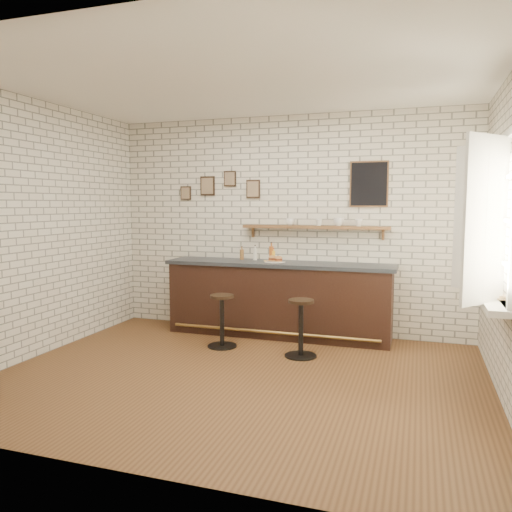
{
  "coord_description": "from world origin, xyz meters",
  "views": [
    {
      "loc": [
        1.75,
        -4.74,
        1.79
      ],
      "look_at": [
        -0.1,
        0.9,
        1.17
      ],
      "focal_mm": 35.0,
      "sensor_mm": 36.0,
      "label": 1
    }
  ],
  "objects_px": {
    "sandwich_plate": "(275,262)",
    "bitters_bottle_amber": "(271,253)",
    "condiment_bottle_yellow": "(273,255)",
    "bitters_bottle_white": "(255,254)",
    "shelf_cup_c": "(339,222)",
    "shelf_cup_d": "(359,223)",
    "book_lower": "(489,297)",
    "bar_stool_left": "(222,319)",
    "bitters_bottle_brown": "(242,254)",
    "ciabatta_sandwich": "(275,259)",
    "bar_stool_right": "(301,326)",
    "shelf_cup_b": "(319,222)",
    "book_upper": "(489,294)",
    "shelf_cup_a": "(290,222)",
    "bar_counter": "(278,299)"
  },
  "relations": [
    {
      "from": "sandwich_plate",
      "to": "bitters_bottle_amber",
      "type": "relative_size",
      "value": 1.09
    },
    {
      "from": "sandwich_plate",
      "to": "condiment_bottle_yellow",
      "type": "height_order",
      "value": "condiment_bottle_yellow"
    },
    {
      "from": "bitters_bottle_white",
      "to": "shelf_cup_c",
      "type": "bearing_deg",
      "value": 3.82
    },
    {
      "from": "shelf_cup_d",
      "to": "book_lower",
      "type": "distance_m",
      "value": 2.26
    },
    {
      "from": "bitters_bottle_white",
      "to": "bitters_bottle_amber",
      "type": "distance_m",
      "value": 0.24
    },
    {
      "from": "bar_stool_left",
      "to": "shelf_cup_d",
      "type": "xyz_separation_m",
      "value": [
        1.56,
        0.95,
        1.19
      ]
    },
    {
      "from": "book_lower",
      "to": "bitters_bottle_brown",
      "type": "bearing_deg",
      "value": 161.79
    },
    {
      "from": "ciabatta_sandwich",
      "to": "shelf_cup_d",
      "type": "relative_size",
      "value": 2.21
    },
    {
      "from": "bar_stool_right",
      "to": "bar_stool_left",
      "type": "bearing_deg",
      "value": 175.12
    },
    {
      "from": "shelf_cup_b",
      "to": "shelf_cup_d",
      "type": "xyz_separation_m",
      "value": [
        0.53,
        0.0,
        0.0
      ]
    },
    {
      "from": "bitters_bottle_brown",
      "to": "book_upper",
      "type": "distance_m",
      "value": 3.39
    },
    {
      "from": "bitters_bottle_amber",
      "to": "shelf_cup_d",
      "type": "bearing_deg",
      "value": 3.73
    },
    {
      "from": "bar_stool_left",
      "to": "book_upper",
      "type": "relative_size",
      "value": 3.12
    },
    {
      "from": "shelf_cup_b",
      "to": "shelf_cup_d",
      "type": "height_order",
      "value": "shelf_cup_d"
    },
    {
      "from": "shelf_cup_b",
      "to": "sandwich_plate",
      "type": "bearing_deg",
      "value": 144.55
    },
    {
      "from": "shelf_cup_a",
      "to": "book_lower",
      "type": "xyz_separation_m",
      "value": [
        2.32,
        -1.67,
        -0.61
      ]
    },
    {
      "from": "shelf_cup_a",
      "to": "book_upper",
      "type": "height_order",
      "value": "shelf_cup_a"
    },
    {
      "from": "ciabatta_sandwich",
      "to": "bitters_bottle_white",
      "type": "height_order",
      "value": "bitters_bottle_white"
    },
    {
      "from": "ciabatta_sandwich",
      "to": "bar_stool_right",
      "type": "height_order",
      "value": "ciabatta_sandwich"
    },
    {
      "from": "bar_counter",
      "to": "bitters_bottle_brown",
      "type": "height_order",
      "value": "bitters_bottle_brown"
    },
    {
      "from": "condiment_bottle_yellow",
      "to": "bar_stool_left",
      "type": "height_order",
      "value": "condiment_bottle_yellow"
    },
    {
      "from": "sandwich_plate",
      "to": "bar_stool_left",
      "type": "bearing_deg",
      "value": -122.9
    },
    {
      "from": "book_lower",
      "to": "bitters_bottle_white",
      "type": "bearing_deg",
      "value": 160.14
    },
    {
      "from": "shelf_cup_a",
      "to": "book_lower",
      "type": "relative_size",
      "value": 0.5
    },
    {
      "from": "bitters_bottle_white",
      "to": "shelf_cup_c",
      "type": "xyz_separation_m",
      "value": [
        1.14,
        0.08,
        0.46
      ]
    },
    {
      "from": "bar_stool_right",
      "to": "book_upper",
      "type": "distance_m",
      "value": 2.1
    },
    {
      "from": "bar_stool_right",
      "to": "shelf_cup_b",
      "type": "relative_size",
      "value": 7.24
    },
    {
      "from": "bar_stool_right",
      "to": "sandwich_plate",
      "type": "bearing_deg",
      "value": 124.16
    },
    {
      "from": "shelf_cup_a",
      "to": "shelf_cup_c",
      "type": "bearing_deg",
      "value": -37.74
    },
    {
      "from": "bar_stool_right",
      "to": "bitters_bottle_brown",
      "type": "bearing_deg",
      "value": 138.33
    },
    {
      "from": "bar_counter",
      "to": "shelf_cup_b",
      "type": "bearing_deg",
      "value": 21.7
    },
    {
      "from": "shelf_cup_c",
      "to": "shelf_cup_b",
      "type": "bearing_deg",
      "value": 86.54
    },
    {
      "from": "shelf_cup_a",
      "to": "sandwich_plate",
      "type": "bearing_deg",
      "value": -163.69
    },
    {
      "from": "bitters_bottle_white",
      "to": "shelf_cup_a",
      "type": "xyz_separation_m",
      "value": [
        0.48,
        0.08,
        0.45
      ]
    },
    {
      "from": "bitters_bottle_amber",
      "to": "shelf_cup_d",
      "type": "xyz_separation_m",
      "value": [
        1.17,
        0.08,
        0.43
      ]
    },
    {
      "from": "sandwich_plate",
      "to": "book_upper",
      "type": "bearing_deg",
      "value": -30.05
    },
    {
      "from": "book_lower",
      "to": "shelf_cup_d",
      "type": "bearing_deg",
      "value": 139.61
    },
    {
      "from": "bar_counter",
      "to": "bar_stool_left",
      "type": "xyz_separation_m",
      "value": [
        -0.53,
        -0.75,
        -0.15
      ]
    },
    {
      "from": "bar_stool_right",
      "to": "bitters_bottle_white",
      "type": "bearing_deg",
      "value": 132.58
    },
    {
      "from": "bitters_bottle_white",
      "to": "shelf_cup_c",
      "type": "height_order",
      "value": "shelf_cup_c"
    },
    {
      "from": "bitters_bottle_brown",
      "to": "shelf_cup_a",
      "type": "bearing_deg",
      "value": 6.42
    },
    {
      "from": "bar_counter",
      "to": "shelf_cup_a",
      "type": "relative_size",
      "value": 26.47
    },
    {
      "from": "shelf_cup_a",
      "to": "bitters_bottle_white",
      "type": "bearing_deg",
      "value": 151.27
    },
    {
      "from": "shelf_cup_a",
      "to": "book_upper",
      "type": "relative_size",
      "value": 0.55
    },
    {
      "from": "bar_stool_right",
      "to": "shelf_cup_a",
      "type": "distance_m",
      "value": 1.62
    },
    {
      "from": "bitters_bottle_amber",
      "to": "book_lower",
      "type": "xyz_separation_m",
      "value": [
        2.56,
        -1.6,
        -0.17
      ]
    },
    {
      "from": "sandwich_plate",
      "to": "shelf_cup_a",
      "type": "relative_size",
      "value": 2.39
    },
    {
      "from": "bitters_bottle_brown",
      "to": "shelf_cup_c",
      "type": "distance_m",
      "value": 1.42
    },
    {
      "from": "bar_counter",
      "to": "bar_stool_left",
      "type": "distance_m",
      "value": 0.93
    },
    {
      "from": "bitters_bottle_white",
      "to": "condiment_bottle_yellow",
      "type": "height_order",
      "value": "bitters_bottle_white"
    }
  ]
}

